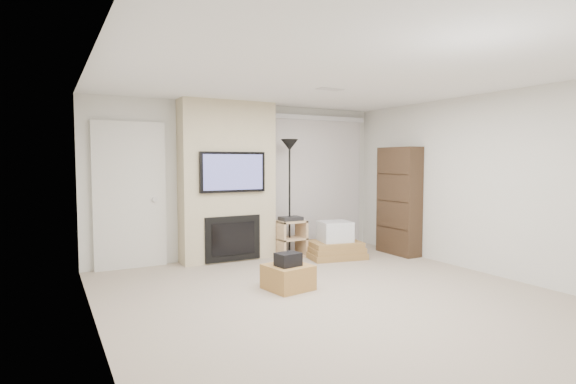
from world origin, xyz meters
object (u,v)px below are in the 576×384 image
floor_lamp (290,164)px  bookshelf (399,201)px  ottoman (288,277)px  av_stand (291,236)px  box_stack (335,244)px

floor_lamp → bookshelf: size_ratio=1.07×
ottoman → av_stand: (0.94, 1.63, 0.20)m
floor_lamp → bookshelf: (1.71, -0.71, -0.61)m
av_stand → box_stack: 0.73m
box_stack → bookshelf: bearing=-13.2°
ottoman → av_stand: size_ratio=0.76×
ottoman → floor_lamp: 2.34m
ottoman → box_stack: 1.96m
floor_lamp → av_stand: bearing=-77.4°
floor_lamp → box_stack: size_ratio=1.93×
floor_lamp → box_stack: 1.49m
floor_lamp → av_stand: floor_lamp is taller
bookshelf → box_stack: bearing=166.8°
ottoman → box_stack: bearing=38.4°
av_stand → bookshelf: (1.71, -0.68, 0.55)m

